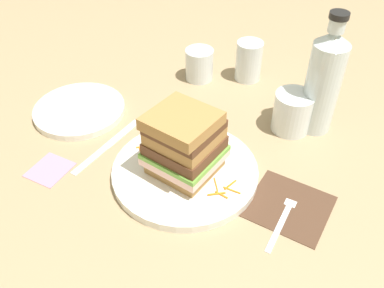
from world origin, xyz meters
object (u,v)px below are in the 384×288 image
Objects in this scene: napkin_pink at (50,169)px; juice_glass at (292,113)px; side_plate at (79,110)px; fork at (285,214)px; knife at (105,147)px; empty_tumbler_1 at (199,64)px; napkin_dark at (289,206)px; empty_tumbler_0 at (249,61)px; main_plate at (185,172)px; water_bottle at (323,81)px; sandwich at (184,144)px.

juice_glass is at bearing 42.90° from napkin_pink.
fork is at bearing -7.38° from side_plate.
side_plate is (-0.12, 0.07, 0.01)m from knife.
empty_tumbler_1 is at bearing 76.51° from napkin_pink.
napkin_dark is 0.23m from juice_glass.
empty_tumbler_0 is at bearing 66.67° from napkin_pink.
knife is 0.42m from empty_tumbler_0.
fork is (0.20, -0.00, -0.00)m from main_plate.
empty_tumbler_1 is (-0.31, 0.06, -0.08)m from water_bottle.
side_plate is at bearing -123.66° from empty_tumbler_1.
water_bottle reaches higher than empty_tumbler_0.
juice_glass is at bearing 60.68° from sandwich.
sandwich is 1.00× the size of napkin_dark.
main_plate reaches higher than knife.
empty_tumbler_0 is (-0.03, 0.38, 0.04)m from main_plate.
water_bottle is at bearing 37.21° from knife.
fork is (0.20, -0.00, -0.08)m from sandwich.
napkin_pink is (-0.41, -0.38, -0.12)m from water_bottle.
empty_tumbler_0 is (-0.03, 0.38, -0.03)m from sandwich.
napkin_pink is at bearing -118.24° from knife.
napkin_dark is at bearing 5.49° from main_plate.
empty_tumbler_0 is at bearing 28.15° from empty_tumbler_1.
main_plate is at bearing -85.83° from empty_tumbler_0.
napkin_pink is at bearing -166.25° from fork.
water_bottle is (0.18, 0.27, 0.04)m from sandwich.
water_bottle is at bearing 36.07° from juice_glass.
water_bottle is 3.32× the size of empty_tumbler_1.
juice_glass is (0.13, 0.24, -0.04)m from sandwich.
napkin_dark is at bearing 16.45° from napkin_pink.
napkin_dark is 0.53× the size of water_bottle.
water_bottle reaches higher than napkin_dark.
sandwich is at bearing 1.77° from knife.
napkin_pink is (-0.06, -0.10, -0.00)m from knife.
empty_tumbler_1 is (-0.11, -0.06, -0.01)m from empty_tumbler_0.
main_plate is 0.27m from juice_glass.
water_bottle is 2.63× the size of empty_tumbler_0.
fork reaches higher than napkin_dark.
empty_tumbler_1 reaches higher than side_plate.
empty_tumbler_0 reaches higher than main_plate.
sandwich is 0.22m from fork.
napkin_dark is (0.20, 0.02, -0.08)m from sandwich.
empty_tumbler_1 is at bearing 56.34° from side_plate.
empty_tumbler_1 reaches higher than knife.
main_plate is 0.38m from empty_tumbler_0.
water_bottle is (0.04, 0.03, 0.08)m from juice_glass.
fork is 0.51m from side_plate.
napkin_pink is at bearing -163.55° from napkin_dark.
main_plate is 0.35m from empty_tumbler_1.
water_bottle is 0.32m from empty_tumbler_1.
napkin_pink is (-0.44, -0.11, -0.00)m from fork.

